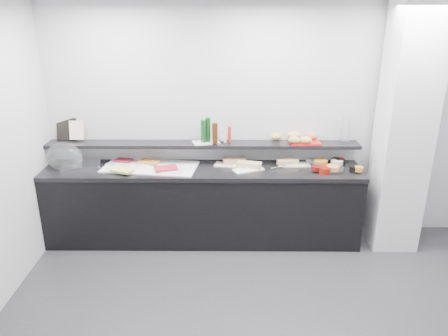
{
  "coord_description": "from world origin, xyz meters",
  "views": [
    {
      "loc": [
        -0.41,
        -2.93,
        2.65
      ],
      "look_at": [
        -0.45,
        1.45,
        1.0
      ],
      "focal_mm": 35.0,
      "sensor_mm": 36.0,
      "label": 1
    }
  ],
  "objects_px": {
    "cloche_base": "(81,165)",
    "carafe": "(345,130)",
    "condiment_tray": "(206,142)",
    "framed_print": "(67,129)",
    "bread_tray": "(305,142)",
    "sandwich_plate_mid": "(248,170)"
  },
  "relations": [
    {
      "from": "condiment_tray",
      "to": "bread_tray",
      "type": "relative_size",
      "value": 0.86
    },
    {
      "from": "sandwich_plate_mid",
      "to": "bread_tray",
      "type": "distance_m",
      "value": 0.74
    },
    {
      "from": "framed_print",
      "to": "bread_tray",
      "type": "xyz_separation_m",
      "value": [
        2.77,
        -0.11,
        -0.12
      ]
    },
    {
      "from": "carafe",
      "to": "sandwich_plate_mid",
      "type": "bearing_deg",
      "value": -166.56
    },
    {
      "from": "bread_tray",
      "to": "cloche_base",
      "type": "bearing_deg",
      "value": 178.5
    },
    {
      "from": "sandwich_plate_mid",
      "to": "bread_tray",
      "type": "relative_size",
      "value": 0.99
    },
    {
      "from": "bread_tray",
      "to": "carafe",
      "type": "xyz_separation_m",
      "value": [
        0.46,
        0.03,
        0.14
      ]
    },
    {
      "from": "bread_tray",
      "to": "framed_print",
      "type": "bearing_deg",
      "value": 173.13
    },
    {
      "from": "bread_tray",
      "to": "sandwich_plate_mid",
      "type": "bearing_deg",
      "value": -164.93
    },
    {
      "from": "framed_print",
      "to": "carafe",
      "type": "bearing_deg",
      "value": 2.43
    },
    {
      "from": "cloche_base",
      "to": "carafe",
      "type": "xyz_separation_m",
      "value": [
        3.03,
        0.17,
        0.38
      ]
    },
    {
      "from": "cloche_base",
      "to": "condiment_tray",
      "type": "relative_size",
      "value": 1.44
    },
    {
      "from": "cloche_base",
      "to": "bread_tray",
      "type": "height_order",
      "value": "bread_tray"
    },
    {
      "from": "condiment_tray",
      "to": "carafe",
      "type": "xyz_separation_m",
      "value": [
        1.6,
        0.03,
        0.14
      ]
    },
    {
      "from": "framed_print",
      "to": "condiment_tray",
      "type": "bearing_deg",
      "value": -0.08
    },
    {
      "from": "cloche_base",
      "to": "condiment_tray",
      "type": "height_order",
      "value": "condiment_tray"
    },
    {
      "from": "framed_print",
      "to": "bread_tray",
      "type": "height_order",
      "value": "framed_print"
    },
    {
      "from": "sandwich_plate_mid",
      "to": "carafe",
      "type": "distance_m",
      "value": 1.21
    },
    {
      "from": "framed_print",
      "to": "sandwich_plate_mid",
      "type": "bearing_deg",
      "value": -5.42
    },
    {
      "from": "cloche_base",
      "to": "sandwich_plate_mid",
      "type": "xyz_separation_m",
      "value": [
        1.91,
        -0.09,
        -0.01
      ]
    },
    {
      "from": "condiment_tray",
      "to": "framed_print",
      "type": "bearing_deg",
      "value": 159.72
    },
    {
      "from": "framed_print",
      "to": "cloche_base",
      "type": "bearing_deg",
      "value": -46.62
    }
  ]
}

